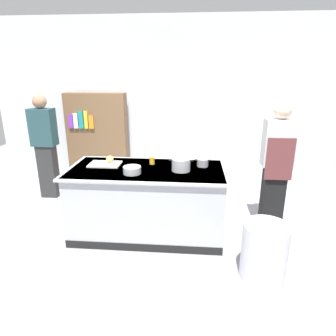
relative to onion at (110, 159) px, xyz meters
name	(u,v)px	position (x,y,z in m)	size (l,w,h in m)	color
ground_plane	(148,232)	(0.51, -0.14, -0.97)	(10.00, 10.00, 0.00)	gray
back_wall	(163,103)	(0.51, 1.96, 0.53)	(6.40, 0.12, 3.00)	silver
counter_island	(148,200)	(0.51, -0.14, -0.50)	(1.98, 0.98, 0.90)	#B7BABF
cutting_board	(105,164)	(-0.06, -0.04, -0.06)	(0.40, 0.28, 0.02)	silver
onion	(110,159)	(0.00, 0.00, 0.00)	(0.10, 0.10, 0.10)	tan
stock_pot	(181,165)	(0.94, -0.18, 0.01)	(0.29, 0.23, 0.15)	#B7BABF
sauce_pan	(203,163)	(1.21, 0.01, -0.02)	(0.21, 0.14, 0.10)	#99999E
mixing_bowl	(132,170)	(0.36, -0.34, -0.02)	(0.21, 0.21, 0.09)	#B7BABF
juice_cup	(152,160)	(0.55, 0.05, -0.02)	(0.07, 0.07, 0.10)	yellow
trash_bin	(264,252)	(1.83, -0.95, -0.66)	(0.46, 0.46, 0.61)	silver
person_chef	(276,165)	(2.16, 0.12, -0.05)	(0.38, 0.25, 1.72)	black
person_guest	(45,145)	(-1.35, 0.93, -0.06)	(0.38, 0.24, 1.72)	#2E2E2E
bookshelf	(98,139)	(-0.70, 1.66, -0.12)	(1.10, 0.31, 1.70)	brown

